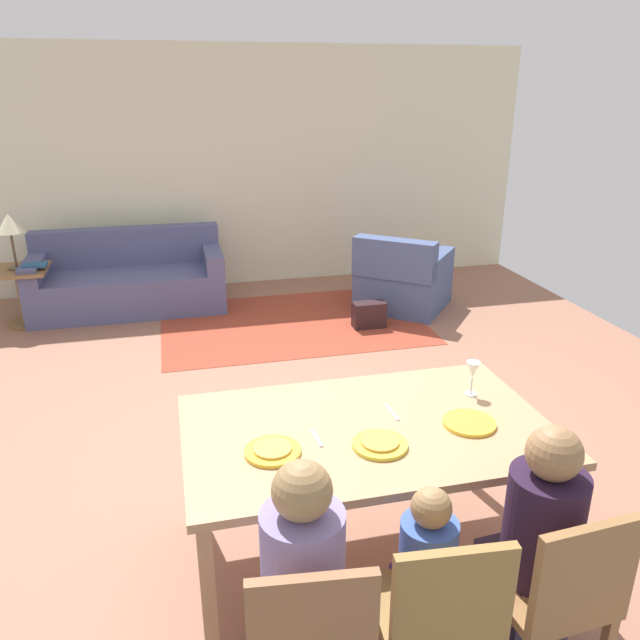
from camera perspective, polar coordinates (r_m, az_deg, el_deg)
name	(u,v)px	position (r m, az deg, el deg)	size (l,w,h in m)	color
ground_plane	(309,400)	(4.86, -1.04, -7.27)	(6.67, 6.28, 0.02)	#95634D
back_wall	(247,169)	(7.50, -6.64, 13.54)	(6.67, 0.10, 2.70)	beige
dining_table	(367,439)	(3.04, 4.32, -10.75)	(1.72, 1.05, 0.76)	tan
plate_near_man	(273,451)	(2.80, -4.35, -11.86)	(0.25, 0.25, 0.02)	yellow
pizza_near_man	(273,448)	(2.79, -4.36, -11.60)	(0.17, 0.17, 0.01)	gold
plate_near_child	(380,445)	(2.85, 5.48, -11.25)	(0.25, 0.25, 0.02)	yellow
pizza_near_child	(380,442)	(2.84, 5.49, -11.00)	(0.17, 0.17, 0.01)	gold
plate_near_woman	(469,423)	(3.08, 13.47, -9.12)	(0.25, 0.25, 0.02)	yellow
wine_glass	(473,371)	(3.31, 13.77, -4.59)	(0.07, 0.07, 0.19)	silver
fork	(317,438)	(2.90, -0.30, -10.72)	(0.02, 0.15, 0.01)	silver
knife	(391,412)	(3.13, 6.53, -8.32)	(0.01, 0.17, 0.01)	silver
person_man	(302,597)	(2.51, -1.61, -23.94)	(0.31, 0.41, 1.11)	#2F3055
dining_chair_child	(439,614)	(2.52, 10.78, -24.89)	(0.46, 0.46, 0.87)	olive
person_child	(422,592)	(2.67, 9.30, -23.28)	(0.22, 0.30, 0.92)	#3E2C56
dining_chair_woman	(559,590)	(2.71, 20.96, -22.02)	(0.45, 0.45, 0.87)	olive
person_woman	(532,554)	(2.80, 18.80, -19.56)	(0.30, 0.41, 1.11)	#38304E
area_rug	(292,322)	(6.35, -2.55, -0.22)	(2.60, 1.80, 0.01)	#9B3B28
couch	(129,281)	(6.98, -17.04, 3.41)	(1.97, 0.86, 0.82)	#51547F
armchair	(402,280)	(6.72, 7.52, 3.66)	(1.20, 1.20, 0.82)	#445480
side_table	(21,289)	(6.86, -25.66, 2.61)	(0.56, 0.56, 0.58)	brown
table_lamp	(9,226)	(6.71, -26.49, 7.72)	(0.26, 0.26, 0.54)	brown
book_lower	(34,266)	(6.80, -24.64, 4.54)	(0.22, 0.16, 0.03)	#9F3A34
book_upper	(35,265)	(6.70, -24.58, 4.58)	(0.22, 0.16, 0.03)	#23547E
handbag	(369,315)	(6.21, 4.49, 0.47)	(0.32, 0.16, 0.26)	black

